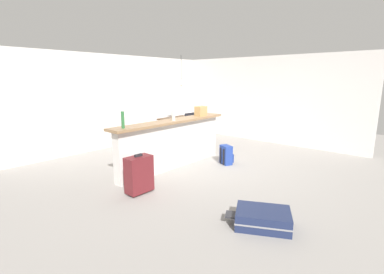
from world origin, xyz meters
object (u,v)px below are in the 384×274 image
object	(u,v)px
dining_table	(180,121)
suitcase_upright_maroon	(139,174)
dining_chair_near_partition	(193,128)
suitcase_flat_navy	(263,218)
backpack_blue	(226,155)
bottle_green	(123,120)
grocery_bag	(201,111)
pendant_lamp	(181,82)
bottle_white	(174,116)
bottle_clear	(206,109)

from	to	relation	value
dining_table	suitcase_upright_maroon	bearing A→B (deg)	-147.23
dining_table	dining_chair_near_partition	xyz separation A→B (m)	(-0.07, -0.55, -0.13)
suitcase_flat_navy	dining_chair_near_partition	bearing A→B (deg)	52.36
dining_chair_near_partition	backpack_blue	size ratio (longest dim) A/B	2.21
dining_table	suitcase_flat_navy	xyz separation A→B (m)	(-2.78, -4.06, -0.54)
bottle_green	suitcase_upright_maroon	size ratio (longest dim) A/B	0.44
bottle_green	grocery_bag	distance (m)	2.17
suitcase_flat_navy	backpack_blue	bearing A→B (deg)	43.98
bottle_green	pendant_lamp	world-z (taller)	pendant_lamp
dining_chair_near_partition	suitcase_upright_maroon	world-z (taller)	dining_chair_near_partition
bottle_green	backpack_blue	size ratio (longest dim) A/B	0.70
bottle_white	bottle_clear	distance (m)	1.27
bottle_white	dining_table	world-z (taller)	bottle_white
bottle_green	bottle_clear	size ratio (longest dim) A/B	1.12
bottle_white	bottle_clear	xyz separation A→B (m)	(1.26, 0.14, 0.03)
bottle_white	grocery_bag	world-z (taller)	grocery_bag
suitcase_upright_maroon	suitcase_flat_navy	bearing A→B (deg)	-80.01
bottle_white	suitcase_flat_navy	xyz separation A→B (m)	(-0.95, -2.52, -1.01)
bottle_white	dining_chair_near_partition	distance (m)	2.11
grocery_bag	dining_table	size ratio (longest dim) A/B	0.24
pendant_lamp	suitcase_flat_navy	bearing A→B (deg)	-124.74
dining_table	backpack_blue	size ratio (longest dim) A/B	2.62
backpack_blue	suitcase_upright_maroon	bearing A→B (deg)	175.40
pendant_lamp	suitcase_upright_maroon	size ratio (longest dim) A/B	1.28
bottle_clear	dining_chair_near_partition	bearing A→B (deg)	59.59
dining_table	pendant_lamp	xyz separation A→B (m)	(-0.01, -0.07, 1.11)
bottle_green	dining_table	xyz separation A→B (m)	(3.03, 1.50, -0.52)
dining_table	dining_chair_near_partition	world-z (taller)	dining_chair_near_partition
suitcase_upright_maroon	grocery_bag	bearing A→B (deg)	13.43
bottle_green	suitcase_flat_navy	distance (m)	2.78
grocery_bag	dining_chair_near_partition	world-z (taller)	grocery_bag
bottle_clear	grocery_bag	xyz separation A→B (m)	(-0.30, -0.08, -0.02)
suitcase_flat_navy	suitcase_upright_maroon	world-z (taller)	suitcase_upright_maroon
dining_chair_near_partition	pendant_lamp	xyz separation A→B (m)	(0.06, 0.48, 1.24)
bottle_green	dining_chair_near_partition	world-z (taller)	bottle_green
bottle_clear	backpack_blue	xyz separation A→B (m)	(-0.29, -0.81, -0.95)
suitcase_upright_maroon	bottle_green	bearing A→B (deg)	78.79
dining_table	backpack_blue	xyz separation A→B (m)	(-0.85, -2.20, -0.44)
bottle_white	backpack_blue	distance (m)	1.49
suitcase_flat_navy	backpack_blue	distance (m)	2.67
grocery_bag	suitcase_flat_navy	size ratio (longest dim) A/B	0.29
dining_table	suitcase_flat_navy	distance (m)	4.95
dining_table	suitcase_flat_navy	bearing A→B (deg)	-124.38
suitcase_flat_navy	backpack_blue	world-z (taller)	backpack_blue
bottle_green	bottle_white	world-z (taller)	bottle_green
grocery_bag	dining_chair_near_partition	size ratio (longest dim) A/B	0.28
dining_chair_near_partition	pendant_lamp	size ratio (longest dim) A/B	1.08
bottle_green	pendant_lamp	xyz separation A→B (m)	(3.02, 1.43, 0.59)
backpack_blue	suitcase_upright_maroon	xyz separation A→B (m)	(-2.28, 0.18, 0.13)
pendant_lamp	suitcase_flat_navy	distance (m)	5.12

